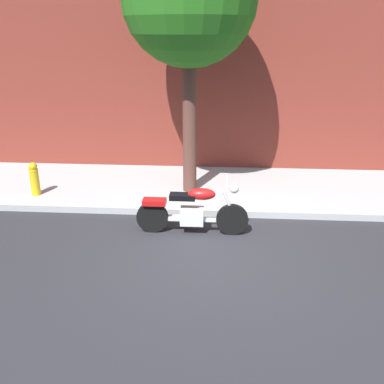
% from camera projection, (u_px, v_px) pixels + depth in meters
% --- Properties ---
extents(ground_plane, '(60.00, 60.00, 0.00)m').
position_uv_depth(ground_plane, '(214.00, 251.00, 7.48)').
color(ground_plane, '#28282D').
extents(sidewalk, '(19.47, 3.02, 0.14)m').
position_uv_depth(sidewalk, '(217.00, 189.00, 10.22)').
color(sidewalk, '#ACACAC').
rests_on(sidewalk, ground).
extents(motorcycle, '(2.13, 0.70, 1.10)m').
position_uv_depth(motorcycle, '(192.00, 211.00, 8.00)').
color(motorcycle, black).
rests_on(motorcycle, ground).
extents(fire_hydrant, '(0.20, 0.20, 0.91)m').
position_uv_depth(fire_hydrant, '(35.00, 182.00, 9.55)').
color(fire_hydrant, gold).
rests_on(fire_hydrant, ground).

